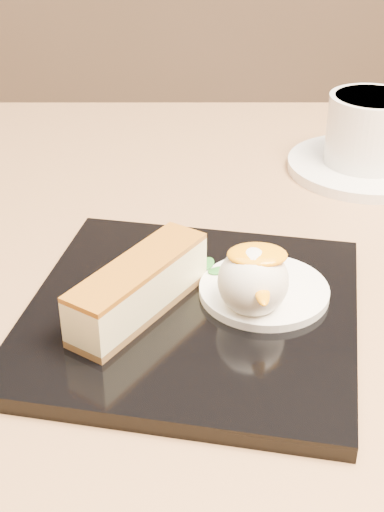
{
  "coord_description": "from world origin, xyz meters",
  "views": [
    {
      "loc": [
        -0.05,
        -0.45,
        1.01
      ],
      "look_at": [
        -0.05,
        -0.04,
        0.76
      ],
      "focal_mm": 50.0,
      "sensor_mm": 36.0,
      "label": 1
    }
  ],
  "objects_px": {
    "table": "(247,428)",
    "coffee_cup": "(371,128)",
    "dessert_plate": "(192,314)",
    "saucer": "(364,166)",
    "cheesecake": "(139,288)",
    "ice_cream_scoop": "(253,281)"
  },
  "relations": [
    {
      "from": "table",
      "to": "cheesecake",
      "type": "bearing_deg",
      "value": -143.59
    },
    {
      "from": "cheesecake",
      "to": "saucer",
      "type": "relative_size",
      "value": 0.76
    },
    {
      "from": "cheesecake",
      "to": "coffee_cup",
      "type": "distance_m",
      "value": 0.33
    },
    {
      "from": "dessert_plate",
      "to": "saucer",
      "type": "relative_size",
      "value": 1.47
    },
    {
      "from": "table",
      "to": "cheesecake",
      "type": "distance_m",
      "value": 0.21
    },
    {
      "from": "ice_cream_scoop",
      "to": "saucer",
      "type": "xyz_separation_m",
      "value": [
        0.13,
        0.26,
        -0.03
      ]
    },
    {
      "from": "cheesecake",
      "to": "ice_cream_scoop",
      "type": "height_order",
      "value": "ice_cream_scoop"
    },
    {
      "from": "ice_cream_scoop",
      "to": "saucer",
      "type": "height_order",
      "value": "ice_cream_scoop"
    },
    {
      "from": "cheesecake",
      "to": "coffee_cup",
      "type": "height_order",
      "value": "coffee_cup"
    },
    {
      "from": "saucer",
      "to": "coffee_cup",
      "type": "xyz_separation_m",
      "value": [
        0.0,
        -0.0,
        0.04
      ]
    },
    {
      "from": "table",
      "to": "coffee_cup",
      "type": "bearing_deg",
      "value": 57.41
    },
    {
      "from": "dessert_plate",
      "to": "ice_cream_scoop",
      "type": "distance_m",
      "value": 0.05
    },
    {
      "from": "cheesecake",
      "to": "dessert_plate",
      "type": "bearing_deg",
      "value": -48.03
    },
    {
      "from": "ice_cream_scoop",
      "to": "coffee_cup",
      "type": "distance_m",
      "value": 0.29
    },
    {
      "from": "table",
      "to": "saucer",
      "type": "relative_size",
      "value": 5.33
    },
    {
      "from": "ice_cream_scoop",
      "to": "coffee_cup",
      "type": "bearing_deg",
      "value": 62.67
    },
    {
      "from": "ice_cream_scoop",
      "to": "cheesecake",
      "type": "bearing_deg",
      "value": 180.0
    },
    {
      "from": "saucer",
      "to": "cheesecake",
      "type": "bearing_deg",
      "value": -128.73
    },
    {
      "from": "table",
      "to": "ice_cream_scoop",
      "type": "relative_size",
      "value": 17.03
    },
    {
      "from": "table",
      "to": "cheesecake",
      "type": "relative_size",
      "value": 7.03
    },
    {
      "from": "coffee_cup",
      "to": "saucer",
      "type": "bearing_deg",
      "value": -180.0
    },
    {
      "from": "saucer",
      "to": "coffee_cup",
      "type": "relative_size",
      "value": 1.38
    }
  ]
}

